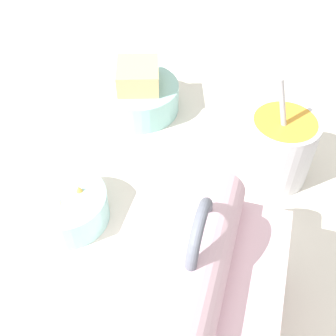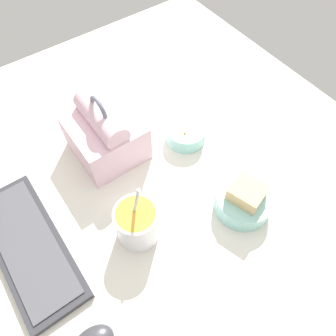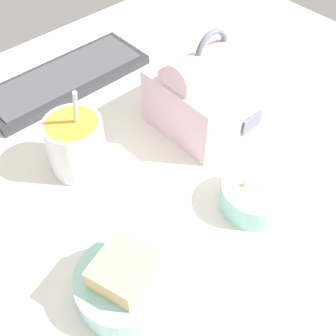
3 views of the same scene
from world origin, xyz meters
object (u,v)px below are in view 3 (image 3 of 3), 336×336
bento_bowl_sandwich (125,283)px  bento_bowl_snacks (254,195)px  soup_cup (76,144)px  lunch_bag (208,91)px  keyboard (65,79)px

bento_bowl_sandwich → bento_bowl_snacks: 24.20cm
soup_cup → bento_bowl_snacks: soup_cup is taller
lunch_bag → bento_bowl_sandwich: size_ratio=1.45×
keyboard → bento_bowl_snacks: 46.57cm
keyboard → soup_cup: size_ratio=2.07×
lunch_bag → bento_bowl_sandwich: (-32.76, -17.19, -3.63)cm
keyboard → bento_bowl_sandwich: (-19.55, -44.71, 2.16)cm
keyboard → bento_bowl_snacks: size_ratio=3.25×
bento_bowl_sandwich → bento_bowl_snacks: bearing=-3.8°
keyboard → lunch_bag: (13.22, -27.52, 5.79)cm
bento_bowl_snacks → lunch_bag: bearing=65.3°
keyboard → lunch_bag: lunch_bag is taller
keyboard → lunch_bag: size_ratio=1.82×
bento_bowl_sandwich → soup_cup: bearing=69.6°
bento_bowl_snacks → soup_cup: bearing=121.8°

